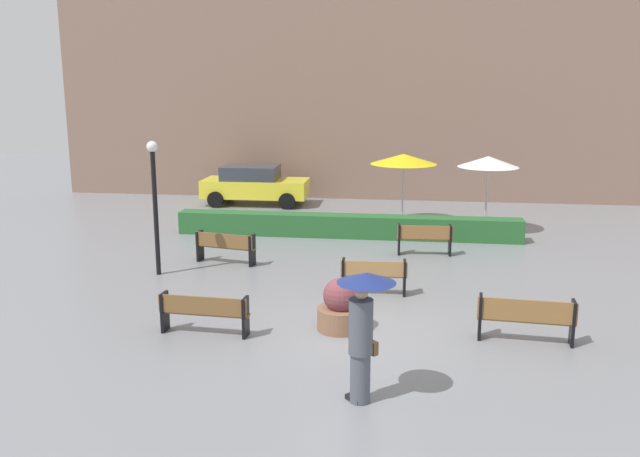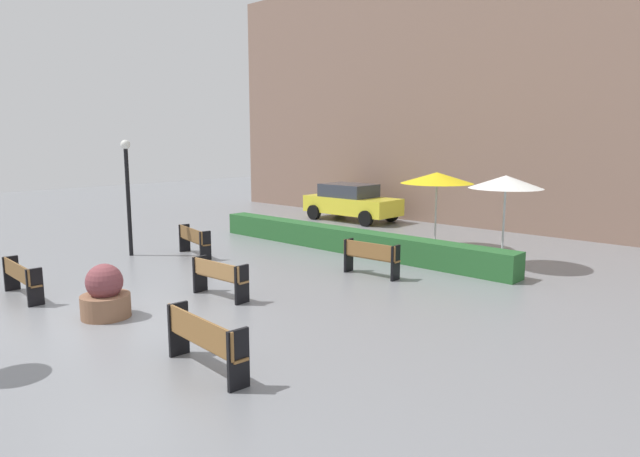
{
  "view_description": "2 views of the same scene",
  "coord_description": "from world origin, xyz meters",
  "px_view_note": "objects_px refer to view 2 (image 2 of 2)",
  "views": [
    {
      "loc": [
        1.03,
        -12.86,
        5.02
      ],
      "look_at": [
        -1.17,
        3.4,
        1.37
      ],
      "focal_mm": 38.2,
      "sensor_mm": 36.0,
      "label": 1
    },
    {
      "loc": [
        10.08,
        -4.71,
        3.52
      ],
      "look_at": [
        0.66,
        5.36,
        1.28
      ],
      "focal_mm": 31.31,
      "sensor_mm": 36.0,
      "label": 2
    }
  ],
  "objects_px": {
    "bench_near_right": "(204,339)",
    "bench_far_left": "(193,239)",
    "patio_umbrella_yellow": "(437,178)",
    "patio_umbrella_white": "(506,182)",
    "bench_mid_center": "(219,276)",
    "bench_back_row": "(371,256)",
    "planter_pot": "(105,295)",
    "lamp_post": "(128,184)",
    "parked_car": "(351,202)",
    "bench_near_left": "(21,277)"
  },
  "relations": [
    {
      "from": "bench_near_left",
      "to": "bench_far_left",
      "type": "xyz_separation_m",
      "value": [
        -1.02,
        5.22,
        0.03
      ]
    },
    {
      "from": "bench_near_right",
      "to": "bench_far_left",
      "type": "xyz_separation_m",
      "value": [
        -7.29,
        4.79,
        -0.01
      ]
    },
    {
      "from": "patio_umbrella_white",
      "to": "parked_car",
      "type": "distance_m",
      "value": 9.71
    },
    {
      "from": "patio_umbrella_yellow",
      "to": "patio_umbrella_white",
      "type": "xyz_separation_m",
      "value": [
        2.75,
        -1.02,
        0.07
      ]
    },
    {
      "from": "bench_near_left",
      "to": "bench_back_row",
      "type": "bearing_deg",
      "value": 57.2
    },
    {
      "from": "patio_umbrella_yellow",
      "to": "planter_pot",
      "type": "bearing_deg",
      "value": -95.75
    },
    {
      "from": "planter_pot",
      "to": "parked_car",
      "type": "relative_size",
      "value": 0.26
    },
    {
      "from": "bench_back_row",
      "to": "planter_pot",
      "type": "xyz_separation_m",
      "value": [
        -1.77,
        -6.24,
        -0.07
      ]
    },
    {
      "from": "bench_back_row",
      "to": "parked_car",
      "type": "relative_size",
      "value": 0.38
    },
    {
      "from": "parked_car",
      "to": "bench_near_left",
      "type": "bearing_deg",
      "value": -80.91
    },
    {
      "from": "patio_umbrella_yellow",
      "to": "patio_umbrella_white",
      "type": "relative_size",
      "value": 0.97
    },
    {
      "from": "bench_mid_center",
      "to": "patio_umbrella_yellow",
      "type": "height_order",
      "value": "patio_umbrella_yellow"
    },
    {
      "from": "bench_near_left",
      "to": "patio_umbrella_white",
      "type": "height_order",
      "value": "patio_umbrella_white"
    },
    {
      "from": "bench_mid_center",
      "to": "patio_umbrella_white",
      "type": "xyz_separation_m",
      "value": [
        3.27,
        7.13,
        1.85
      ]
    },
    {
      "from": "bench_mid_center",
      "to": "parked_car",
      "type": "xyz_separation_m",
      "value": [
        -5.46,
        11.1,
        0.32
      ]
    },
    {
      "from": "bench_mid_center",
      "to": "parked_car",
      "type": "height_order",
      "value": "parked_car"
    },
    {
      "from": "bench_near_right",
      "to": "bench_far_left",
      "type": "relative_size",
      "value": 1.06
    },
    {
      "from": "bench_near_right",
      "to": "patio_umbrella_white",
      "type": "relative_size",
      "value": 0.73
    },
    {
      "from": "bench_near_left",
      "to": "lamp_post",
      "type": "xyz_separation_m",
      "value": [
        -2.46,
        3.96,
        1.67
      ]
    },
    {
      "from": "bench_back_row",
      "to": "lamp_post",
      "type": "bearing_deg",
      "value": -157.0
    },
    {
      "from": "lamp_post",
      "to": "parked_car",
      "type": "height_order",
      "value": "lamp_post"
    },
    {
      "from": "bench_far_left",
      "to": "planter_pot",
      "type": "xyz_separation_m",
      "value": [
        3.68,
        -4.57,
        -0.06
      ]
    },
    {
      "from": "bench_near_right",
      "to": "bench_near_left",
      "type": "xyz_separation_m",
      "value": [
        -6.28,
        -0.43,
        -0.03
      ]
    },
    {
      "from": "bench_mid_center",
      "to": "bench_back_row",
      "type": "bearing_deg",
      "value": 72.29
    },
    {
      "from": "bench_near_left",
      "to": "lamp_post",
      "type": "height_order",
      "value": "lamp_post"
    },
    {
      "from": "lamp_post",
      "to": "bench_near_left",
      "type": "bearing_deg",
      "value": -58.16
    },
    {
      "from": "bench_near_left",
      "to": "bench_mid_center",
      "type": "height_order",
      "value": "bench_mid_center"
    },
    {
      "from": "lamp_post",
      "to": "patio_umbrella_white",
      "type": "xyz_separation_m",
      "value": [
        8.93,
        6.18,
        0.19
      ]
    },
    {
      "from": "bench_near_right",
      "to": "parked_car",
      "type": "relative_size",
      "value": 0.44
    },
    {
      "from": "patio_umbrella_white",
      "to": "lamp_post",
      "type": "bearing_deg",
      "value": -145.28
    },
    {
      "from": "bench_back_row",
      "to": "planter_pot",
      "type": "bearing_deg",
      "value": -105.86
    },
    {
      "from": "bench_far_left",
      "to": "bench_mid_center",
      "type": "xyz_separation_m",
      "value": [
        4.22,
        -2.2,
        -0.02
      ]
    },
    {
      "from": "patio_umbrella_yellow",
      "to": "patio_umbrella_white",
      "type": "bearing_deg",
      "value": -20.32
    },
    {
      "from": "patio_umbrella_yellow",
      "to": "patio_umbrella_white",
      "type": "distance_m",
      "value": 2.93
    },
    {
      "from": "lamp_post",
      "to": "bench_far_left",
      "type": "bearing_deg",
      "value": 41.11
    },
    {
      "from": "parked_car",
      "to": "bench_near_right",
      "type": "bearing_deg",
      "value": -58.04
    },
    {
      "from": "patio_umbrella_yellow",
      "to": "patio_umbrella_white",
      "type": "height_order",
      "value": "patio_umbrella_white"
    },
    {
      "from": "bench_near_right",
      "to": "planter_pot",
      "type": "xyz_separation_m",
      "value": [
        -3.61,
        0.21,
        -0.06
      ]
    },
    {
      "from": "bench_near_left",
      "to": "patio_umbrella_yellow",
      "type": "bearing_deg",
      "value": 71.55
    },
    {
      "from": "patio_umbrella_yellow",
      "to": "parked_car",
      "type": "height_order",
      "value": "patio_umbrella_yellow"
    },
    {
      "from": "bench_back_row",
      "to": "bench_mid_center",
      "type": "bearing_deg",
      "value": -107.71
    },
    {
      "from": "parked_car",
      "to": "bench_far_left",
      "type": "bearing_deg",
      "value": -82.05
    },
    {
      "from": "parked_car",
      "to": "bench_mid_center",
      "type": "bearing_deg",
      "value": -63.82
    },
    {
      "from": "bench_far_left",
      "to": "patio_umbrella_yellow",
      "type": "xyz_separation_m",
      "value": [
        4.74,
        5.94,
        1.76
      ]
    },
    {
      "from": "bench_far_left",
      "to": "bench_back_row",
      "type": "xyz_separation_m",
      "value": [
        5.45,
        1.67,
        0.01
      ]
    },
    {
      "from": "bench_near_left",
      "to": "patio_umbrella_white",
      "type": "relative_size",
      "value": 0.72
    },
    {
      "from": "lamp_post",
      "to": "parked_car",
      "type": "distance_m",
      "value": 10.25
    },
    {
      "from": "lamp_post",
      "to": "parked_car",
      "type": "xyz_separation_m",
      "value": [
        0.2,
        10.16,
        -1.34
      ]
    },
    {
      "from": "lamp_post",
      "to": "patio_umbrella_white",
      "type": "distance_m",
      "value": 10.86
    },
    {
      "from": "bench_back_row",
      "to": "patio_umbrella_white",
      "type": "bearing_deg",
      "value": 58.06
    }
  ]
}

